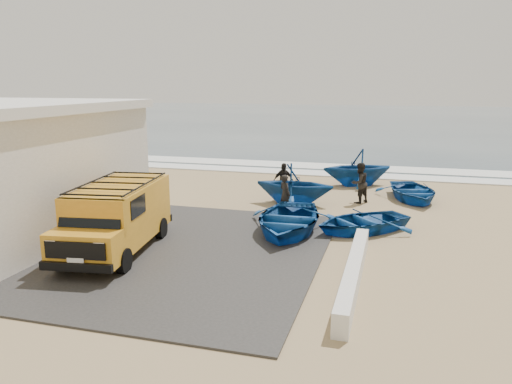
# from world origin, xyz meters

# --- Properties ---
(ground) EXTENTS (160.00, 160.00, 0.00)m
(ground) POSITION_xyz_m (0.00, 0.00, 0.00)
(ground) COLOR tan
(slab) EXTENTS (12.00, 10.00, 0.05)m
(slab) POSITION_xyz_m (-2.00, -2.00, 0.03)
(slab) COLOR #383633
(slab) RESTS_ON ground
(ocean) EXTENTS (180.00, 88.00, 0.01)m
(ocean) POSITION_xyz_m (0.00, 56.00, 0.00)
(ocean) COLOR #385166
(ocean) RESTS_ON ground
(surf_line) EXTENTS (180.00, 1.60, 0.06)m
(surf_line) POSITION_xyz_m (0.00, 12.00, 0.03)
(surf_line) COLOR white
(surf_line) RESTS_ON ground
(surf_wash) EXTENTS (180.00, 2.20, 0.04)m
(surf_wash) POSITION_xyz_m (0.00, 14.50, 0.02)
(surf_wash) COLOR white
(surf_wash) RESTS_ON ground
(parapet) EXTENTS (0.35, 6.00, 0.55)m
(parapet) POSITION_xyz_m (5.00, -3.00, 0.28)
(parapet) COLOR silver
(parapet) RESTS_ON ground
(van) EXTENTS (2.52, 5.02, 2.06)m
(van) POSITION_xyz_m (-1.95, -2.47, 1.11)
(van) COLOR orange
(van) RESTS_ON ground
(boat_near_left) EXTENTS (3.28, 4.45, 0.89)m
(boat_near_left) POSITION_xyz_m (2.49, 0.77, 0.45)
(boat_near_left) COLOR #124A92
(boat_near_left) RESTS_ON ground
(boat_near_right) EXTENTS (4.20, 4.11, 0.71)m
(boat_near_right) POSITION_xyz_m (4.84, 1.54, 0.36)
(boat_near_right) COLOR #124A92
(boat_near_right) RESTS_ON ground
(boat_mid_left) EXTENTS (3.35, 2.93, 1.69)m
(boat_mid_left) POSITION_xyz_m (1.89, 4.77, 0.84)
(boat_mid_left) COLOR #124A92
(boat_mid_left) RESTS_ON ground
(boat_mid_right) EXTENTS (3.51, 4.24, 0.76)m
(boat_mid_right) POSITION_xyz_m (6.60, 6.84, 0.38)
(boat_mid_right) COLOR #124A92
(boat_mid_right) RESTS_ON ground
(boat_far_left) EXTENTS (4.35, 4.15, 1.79)m
(boat_far_left) POSITION_xyz_m (4.05, 9.37, 0.90)
(boat_far_left) COLOR #124A92
(boat_far_left) RESTS_ON ground
(fisherman_front) EXTENTS (0.65, 0.65, 1.53)m
(fisherman_front) POSITION_xyz_m (1.87, 3.08, 0.76)
(fisherman_front) COLOR black
(fisherman_front) RESTS_ON ground
(fisherman_middle) EXTENTS (1.02, 1.04, 1.69)m
(fisherman_middle) POSITION_xyz_m (4.45, 5.72, 0.85)
(fisherman_middle) COLOR black
(fisherman_middle) RESTS_ON ground
(fisherman_back) EXTENTS (0.98, 0.83, 1.57)m
(fisherman_back) POSITION_xyz_m (1.24, 5.57, 0.78)
(fisherman_back) COLOR black
(fisherman_back) RESTS_ON ground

